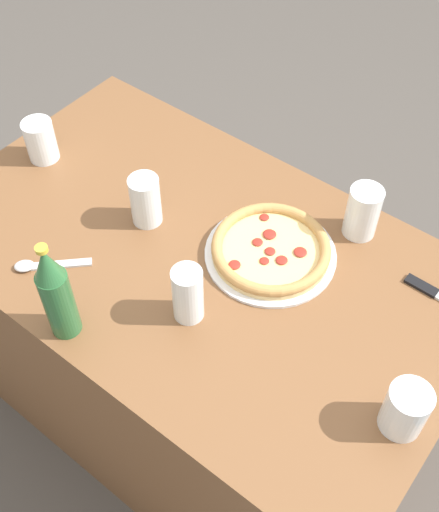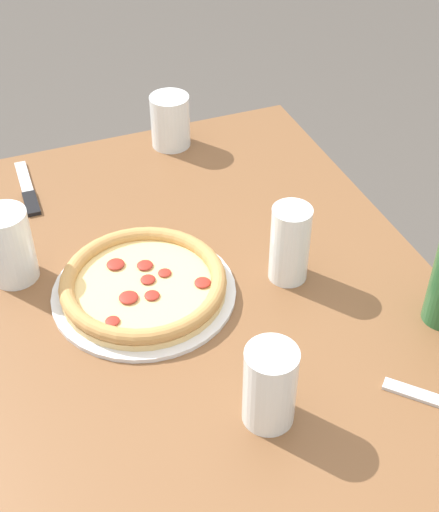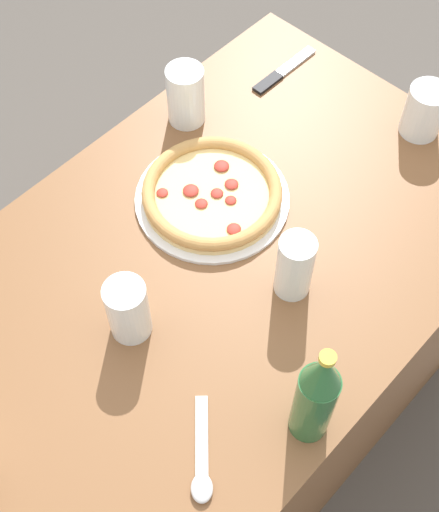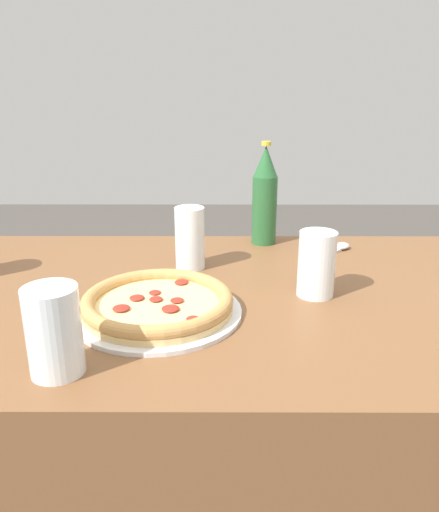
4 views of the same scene
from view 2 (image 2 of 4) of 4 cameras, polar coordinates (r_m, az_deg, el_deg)
name	(u,v)px [view 2 (image 2 of 4)]	position (r m, az deg, el deg)	size (l,w,h in m)	color
table	(229,475)	(1.42, 0.76, -17.13)	(1.28, 0.76, 0.78)	brown
pizza_veggie	(144,285)	(1.17, -6.10, -2.33)	(0.30, 0.30, 0.04)	silver
glass_lemonade	(10,248)	(1.22, -16.43, 0.63)	(0.08, 0.08, 0.13)	white
glass_orange_juice	(289,248)	(1.18, 5.62, 0.67)	(0.07, 0.07, 0.14)	white
glass_water	(270,389)	(0.97, 4.03, -10.58)	(0.07, 0.07, 0.13)	white
glass_red_wine	(170,124)	(1.53, -3.95, 10.52)	(0.08, 0.08, 0.11)	white
knife	(28,190)	(1.45, -15.10, 5.10)	(0.19, 0.03, 0.01)	black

